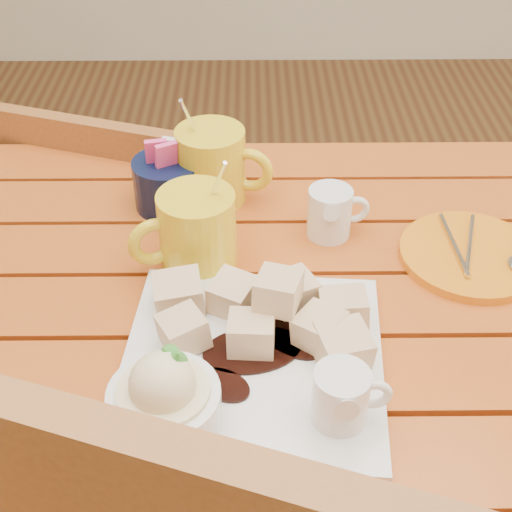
{
  "coord_description": "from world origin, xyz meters",
  "views": [
    {
      "loc": [
        0.01,
        -0.65,
        1.34
      ],
      "look_at": [
        0.01,
        0.01,
        0.82
      ],
      "focal_mm": 50.0,
      "sensor_mm": 36.0,
      "label": 1
    }
  ],
  "objects_px": {
    "table": "(246,364)",
    "dessert_plate": "(238,361)",
    "chair_far": "(145,260)",
    "coffee_mug_left": "(195,231)",
    "coffee_mug_right": "(213,164)",
    "orange_saucer": "(472,255)"
  },
  "relations": [
    {
      "from": "table",
      "to": "dessert_plate",
      "type": "bearing_deg",
      "value": -92.94
    },
    {
      "from": "dessert_plate",
      "to": "chair_far",
      "type": "xyz_separation_m",
      "value": [
        -0.2,
        0.59,
        -0.33
      ]
    },
    {
      "from": "coffee_mug_left",
      "to": "dessert_plate",
      "type": "bearing_deg",
      "value": -95.76
    },
    {
      "from": "dessert_plate",
      "to": "coffee_mug_right",
      "type": "relative_size",
      "value": 1.85
    },
    {
      "from": "chair_far",
      "to": "coffee_mug_left",
      "type": "bearing_deg",
      "value": 128.55
    },
    {
      "from": "orange_saucer",
      "to": "chair_far",
      "type": "height_order",
      "value": "chair_far"
    },
    {
      "from": "chair_far",
      "to": "orange_saucer",
      "type": "bearing_deg",
      "value": 161.78
    },
    {
      "from": "table",
      "to": "orange_saucer",
      "type": "bearing_deg",
      "value": 15.79
    },
    {
      "from": "coffee_mug_right",
      "to": "orange_saucer",
      "type": "bearing_deg",
      "value": -9.62
    },
    {
      "from": "table",
      "to": "coffee_mug_right",
      "type": "xyz_separation_m",
      "value": [
        -0.05,
        0.23,
        0.16
      ]
    },
    {
      "from": "coffee_mug_right",
      "to": "table",
      "type": "bearing_deg",
      "value": -65.2
    },
    {
      "from": "table",
      "to": "coffee_mug_left",
      "type": "relative_size",
      "value": 7.34
    },
    {
      "from": "dessert_plate",
      "to": "coffee_mug_right",
      "type": "height_order",
      "value": "coffee_mug_right"
    },
    {
      "from": "orange_saucer",
      "to": "chair_far",
      "type": "distance_m",
      "value": 0.7
    },
    {
      "from": "table",
      "to": "orange_saucer",
      "type": "distance_m",
      "value": 0.33
    },
    {
      "from": "dessert_plate",
      "to": "coffee_mug_right",
      "type": "distance_m",
      "value": 0.36
    },
    {
      "from": "table",
      "to": "dessert_plate",
      "type": "relative_size",
      "value": 3.9
    },
    {
      "from": "table",
      "to": "chair_far",
      "type": "xyz_separation_m",
      "value": [
        -0.2,
        0.46,
        -0.19
      ]
    },
    {
      "from": "orange_saucer",
      "to": "dessert_plate",
      "type": "bearing_deg",
      "value": -145.54
    },
    {
      "from": "coffee_mug_right",
      "to": "orange_saucer",
      "type": "xyz_separation_m",
      "value": [
        0.34,
        -0.15,
        -0.05
      ]
    },
    {
      "from": "dessert_plate",
      "to": "coffee_mug_left",
      "type": "height_order",
      "value": "coffee_mug_left"
    },
    {
      "from": "coffee_mug_left",
      "to": "coffee_mug_right",
      "type": "height_order",
      "value": "coffee_mug_right"
    }
  ]
}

